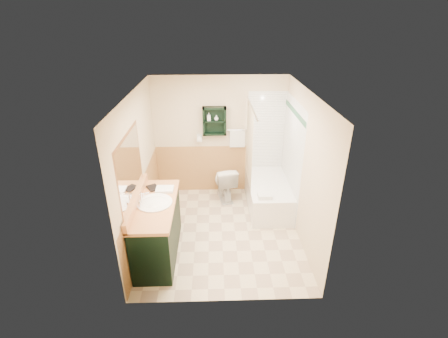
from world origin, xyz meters
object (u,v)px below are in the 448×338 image
(hair_dryer, at_px, (199,138))
(soap_bottle_a, at_px, (209,119))
(wall_shelf, at_px, (214,121))
(vanity, at_px, (157,229))
(soap_bottle_b, at_px, (216,118))
(bathtub, at_px, (268,194))
(toilet, at_px, (224,182))
(vanity_book, at_px, (147,184))

(hair_dryer, bearing_deg, soap_bottle_a, -8.74)
(wall_shelf, height_order, hair_dryer, wall_shelf)
(vanity, xyz_separation_m, soap_bottle_b, (0.93, 1.92, 1.15))
(vanity, xyz_separation_m, bathtub, (1.92, 1.32, -0.20))
(vanity, relative_size, soap_bottle_b, 14.22)
(soap_bottle_a, bearing_deg, hair_dryer, 171.26)
(vanity, bearing_deg, toilet, 57.04)
(wall_shelf, distance_m, hair_dryer, 0.46)
(toilet, bearing_deg, soap_bottle_a, -53.85)
(vanity_book, relative_size, soap_bottle_b, 2.09)
(vanity_book, relative_size, soap_bottle_a, 1.41)
(soap_bottle_a, bearing_deg, toilet, -42.21)
(wall_shelf, xyz_separation_m, soap_bottle_b, (0.04, -0.01, 0.05))
(vanity, distance_m, toilet, 1.98)
(soap_bottle_a, bearing_deg, bathtub, -27.88)
(bathtub, xyz_separation_m, soap_bottle_a, (-1.13, 0.60, 1.34))
(vanity, height_order, bathtub, vanity)
(hair_dryer, relative_size, vanity, 0.17)
(toilet, bearing_deg, hair_dryer, -42.68)
(vanity, xyz_separation_m, toilet, (1.08, 1.66, -0.11))
(wall_shelf, distance_m, toilet, 1.24)
(wall_shelf, xyz_separation_m, hair_dryer, (-0.30, 0.02, -0.35))
(wall_shelf, bearing_deg, vanity, -114.93)
(toilet, bearing_deg, vanity_book, 33.67)
(bathtub, height_order, toilet, toilet)
(hair_dryer, bearing_deg, wall_shelf, -4.76)
(toilet, relative_size, soap_bottle_a, 4.73)
(toilet, relative_size, vanity_book, 3.35)
(bathtub, xyz_separation_m, soap_bottle_b, (-0.99, 0.60, 1.34))
(vanity, height_order, soap_bottle_a, soap_bottle_a)
(wall_shelf, distance_m, bathtub, 1.75)
(soap_bottle_a, bearing_deg, soap_bottle_b, 0.00)
(vanity_book, height_order, soap_bottle_b, soap_bottle_b)
(soap_bottle_a, xyz_separation_m, soap_bottle_b, (0.14, 0.00, 0.01))
(soap_bottle_b, bearing_deg, toilet, -60.82)
(hair_dryer, relative_size, toilet, 0.33)
(hair_dryer, distance_m, bathtub, 1.74)
(bathtub, xyz_separation_m, toilet, (-0.84, 0.34, 0.09))
(bathtub, height_order, soap_bottle_a, soap_bottle_a)
(wall_shelf, xyz_separation_m, toilet, (0.18, -0.27, -1.20))
(vanity, xyz_separation_m, vanity_book, (-0.17, 0.41, 0.57))
(bathtub, relative_size, soap_bottle_a, 9.90)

